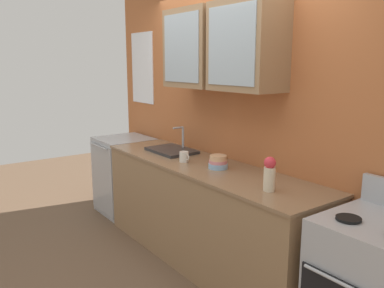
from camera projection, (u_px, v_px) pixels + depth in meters
ground_plane at (204, 260)px, 3.75m from camera, size 10.00×10.00×0.00m
back_wall_unit at (233, 95)px, 3.64m from camera, size 4.21×0.45×2.84m
counter at (204, 213)px, 3.66m from camera, size 2.54×0.67×0.93m
sink_faucet at (172, 150)px, 4.07m from camera, size 0.51×0.35×0.25m
bowl_stack at (218, 162)px, 3.43m from camera, size 0.17×0.17×0.12m
vase at (270, 173)px, 2.81m from camera, size 0.09×0.09×0.25m
cup_near_sink at (184, 157)px, 3.66m from camera, size 0.12×0.09×0.10m
dishwasher at (125, 175)px, 4.91m from camera, size 0.61×0.65×0.93m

